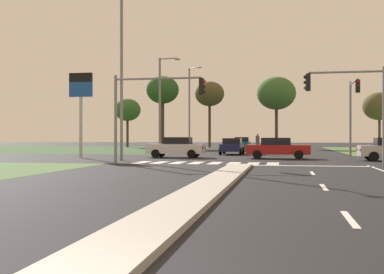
{
  "coord_description": "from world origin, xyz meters",
  "views": [
    {
      "loc": [
        2.22,
        -4.12,
        1.6
      ],
      "look_at": [
        -3.87,
        28.3,
        1.58
      ],
      "focal_mm": 45.24,
      "sensor_mm": 36.0,
      "label": 1
    }
  ],
  "objects_px": {
    "treeline_near": "(127,110)",
    "street_lamp_third": "(162,101)",
    "treeline_second": "(163,90)",
    "street_lamp_second": "(122,71)",
    "traffic_signal_far_right": "(353,104)",
    "treeline_fourth": "(276,94)",
    "car_navy_second": "(232,146)",
    "traffic_signal_near_left": "(150,101)",
    "treeline_third": "(210,94)",
    "car_white_fourth": "(176,147)",
    "street_lamp_fourth": "(190,104)",
    "fuel_price_totem": "(81,96)",
    "pedestrian_at_median": "(258,141)",
    "car_red_third": "(277,148)",
    "treeline_fifth": "(379,106)",
    "traffic_signal_near_right": "(353,98)",
    "car_teal_near": "(242,144)"
  },
  "relations": [
    {
      "from": "street_lamp_fourth",
      "to": "treeline_fourth",
      "type": "xyz_separation_m",
      "value": [
        9.58,
        12.49,
        2.18
      ]
    },
    {
      "from": "street_lamp_fourth",
      "to": "street_lamp_third",
      "type": "bearing_deg",
      "value": -89.89
    },
    {
      "from": "pedestrian_at_median",
      "to": "car_white_fourth",
      "type": "bearing_deg",
      "value": -105.46
    },
    {
      "from": "street_lamp_third",
      "to": "street_lamp_fourth",
      "type": "xyz_separation_m",
      "value": [
        -0.03,
        13.45,
        0.57
      ]
    },
    {
      "from": "street_lamp_third",
      "to": "fuel_price_totem",
      "type": "bearing_deg",
      "value": -124.49
    },
    {
      "from": "treeline_fourth",
      "to": "treeline_fifth",
      "type": "height_order",
      "value": "treeline_fourth"
    },
    {
      "from": "treeline_fourth",
      "to": "treeline_second",
      "type": "bearing_deg",
      "value": -176.43
    },
    {
      "from": "street_lamp_third",
      "to": "treeline_fourth",
      "type": "xyz_separation_m",
      "value": [
        9.56,
        25.95,
        2.74
      ]
    },
    {
      "from": "car_teal_near",
      "to": "street_lamp_fourth",
      "type": "relative_size",
      "value": 0.46
    },
    {
      "from": "treeline_second",
      "to": "treeline_fourth",
      "type": "distance_m",
      "value": 15.8
    },
    {
      "from": "car_navy_second",
      "to": "traffic_signal_near_right",
      "type": "height_order",
      "value": "traffic_signal_near_right"
    },
    {
      "from": "car_red_third",
      "to": "fuel_price_totem",
      "type": "bearing_deg",
      "value": -84.41
    },
    {
      "from": "car_white_fourth",
      "to": "traffic_signal_near_left",
      "type": "height_order",
      "value": "traffic_signal_near_left"
    },
    {
      "from": "car_teal_near",
      "to": "car_red_third",
      "type": "distance_m",
      "value": 20.26
    },
    {
      "from": "street_lamp_second",
      "to": "fuel_price_totem",
      "type": "relative_size",
      "value": 1.69
    },
    {
      "from": "fuel_price_totem",
      "to": "treeline_second",
      "type": "xyz_separation_m",
      "value": [
        -1.61,
        31.64,
        3.4
      ]
    },
    {
      "from": "treeline_fourth",
      "to": "treeline_third",
      "type": "bearing_deg",
      "value": 156.2
    },
    {
      "from": "car_navy_second",
      "to": "treeline_fourth",
      "type": "xyz_separation_m",
      "value": [
        3.63,
        23.51,
        6.75
      ]
    },
    {
      "from": "car_white_fourth",
      "to": "treeline_third",
      "type": "height_order",
      "value": "treeline_third"
    },
    {
      "from": "car_red_third",
      "to": "street_lamp_third",
      "type": "height_order",
      "value": "street_lamp_third"
    },
    {
      "from": "car_teal_near",
      "to": "car_navy_second",
      "type": "bearing_deg",
      "value": 90.53
    },
    {
      "from": "traffic_signal_near_left",
      "to": "car_red_third",
      "type": "bearing_deg",
      "value": 48.21
    },
    {
      "from": "street_lamp_second",
      "to": "treeline_third",
      "type": "distance_m",
      "value": 40.67
    },
    {
      "from": "street_lamp_second",
      "to": "treeline_fourth",
      "type": "height_order",
      "value": "street_lamp_second"
    },
    {
      "from": "pedestrian_at_median",
      "to": "treeline_second",
      "type": "relative_size",
      "value": 0.17
    },
    {
      "from": "treeline_fifth",
      "to": "fuel_price_totem",
      "type": "bearing_deg",
      "value": -127.56
    },
    {
      "from": "treeline_third",
      "to": "street_lamp_second",
      "type": "bearing_deg",
      "value": -89.69
    },
    {
      "from": "car_red_third",
      "to": "pedestrian_at_median",
      "type": "distance_m",
      "value": 6.84
    },
    {
      "from": "street_lamp_third",
      "to": "car_teal_near",
      "type": "bearing_deg",
      "value": 68.24
    },
    {
      "from": "car_teal_near",
      "to": "traffic_signal_far_right",
      "type": "relative_size",
      "value": 0.72
    },
    {
      "from": "car_white_fourth",
      "to": "treeline_second",
      "type": "relative_size",
      "value": 0.43
    },
    {
      "from": "traffic_signal_near_left",
      "to": "treeline_third",
      "type": "height_order",
      "value": "treeline_third"
    },
    {
      "from": "car_teal_near",
      "to": "fuel_price_totem",
      "type": "bearing_deg",
      "value": 63.91
    },
    {
      "from": "treeline_fifth",
      "to": "treeline_near",
      "type": "bearing_deg",
      "value": -179.58
    },
    {
      "from": "treeline_near",
      "to": "car_teal_near",
      "type": "bearing_deg",
      "value": -39.08
    },
    {
      "from": "traffic_signal_near_left",
      "to": "treeline_third",
      "type": "relative_size",
      "value": 0.56
    },
    {
      "from": "treeline_second",
      "to": "street_lamp_second",
      "type": "bearing_deg",
      "value": -80.2
    },
    {
      "from": "street_lamp_second",
      "to": "treeline_second",
      "type": "height_order",
      "value": "street_lamp_second"
    },
    {
      "from": "car_red_third",
      "to": "street_lamp_second",
      "type": "distance_m",
      "value": 12.47
    },
    {
      "from": "fuel_price_totem",
      "to": "treeline_fifth",
      "type": "bearing_deg",
      "value": 52.44
    },
    {
      "from": "car_navy_second",
      "to": "car_red_third",
      "type": "distance_m",
      "value": 8.71
    },
    {
      "from": "street_lamp_second",
      "to": "street_lamp_third",
      "type": "relative_size",
      "value": 1.28
    },
    {
      "from": "treeline_near",
      "to": "treeline_second",
      "type": "height_order",
      "value": "treeline_second"
    },
    {
      "from": "car_white_fourth",
      "to": "street_lamp_second",
      "type": "distance_m",
      "value": 7.98
    },
    {
      "from": "treeline_second",
      "to": "treeline_near",
      "type": "bearing_deg",
      "value": 144.35
    },
    {
      "from": "street_lamp_third",
      "to": "treeline_third",
      "type": "relative_size",
      "value": 0.86
    },
    {
      "from": "traffic_signal_near_left",
      "to": "street_lamp_fourth",
      "type": "xyz_separation_m",
      "value": [
        -2.72,
        26.91,
        1.62
      ]
    },
    {
      "from": "treeline_near",
      "to": "street_lamp_third",
      "type": "bearing_deg",
      "value": -66.52
    },
    {
      "from": "car_red_third",
      "to": "treeline_fifth",
      "type": "xyz_separation_m",
      "value": [
        13.64,
        35.32,
        5.05
      ]
    },
    {
      "from": "traffic_signal_far_right",
      "to": "treeline_fourth",
      "type": "height_order",
      "value": "treeline_fourth"
    }
  ]
}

